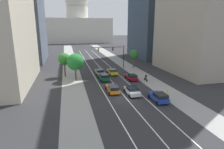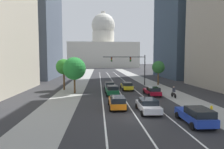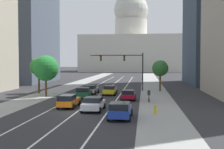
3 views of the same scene
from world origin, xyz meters
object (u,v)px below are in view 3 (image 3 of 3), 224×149
(fire_hydrant, at_px, (155,109))
(car_blue, at_px, (120,110))
(street_tree_near_right, at_px, (160,68))
(street_tree_near_left, at_px, (46,68))
(car_silver, at_px, (91,89))
(car_green, at_px, (84,92))
(capitol_building, at_px, (131,45))
(street_tree_mid_left, at_px, (39,67))
(cyclist, at_px, (149,95))
(car_orange, at_px, (68,101))
(car_white, at_px, (93,104))
(car_crimson, at_px, (128,95))
(car_yellow, at_px, (110,90))
(traffic_signal_mast, at_px, (126,63))

(fire_hydrant, bearing_deg, car_blue, -137.92)
(car_blue, relative_size, fire_hydrant, 4.94)
(street_tree_near_right, distance_m, street_tree_near_left, 19.98)
(street_tree_near_right, bearing_deg, car_silver, -153.62)
(car_green, xyz_separation_m, street_tree_near_right, (11.37, 11.52, 3.18))
(capitol_building, relative_size, street_tree_mid_left, 8.54)
(cyclist, bearing_deg, street_tree_mid_left, 61.06)
(street_tree_mid_left, bearing_deg, car_silver, 0.66)
(car_orange, bearing_deg, car_silver, 0.31)
(car_white, relative_size, car_orange, 0.98)
(car_orange, height_order, street_tree_near_right, street_tree_near_right)
(car_crimson, xyz_separation_m, car_yellow, (-3.21, 6.03, 0.04))
(car_yellow, xyz_separation_m, street_tree_mid_left, (-11.86, 0.77, 3.62))
(car_silver, bearing_deg, capitol_building, 0.06)
(car_blue, relative_size, street_tree_mid_left, 0.76)
(car_blue, height_order, cyclist, cyclist)
(car_orange, bearing_deg, capitol_building, -0.45)
(street_tree_near_right, distance_m, street_tree_mid_left, 20.85)
(car_blue, height_order, car_yellow, car_blue)
(car_silver, relative_size, street_tree_near_left, 0.72)
(car_white, relative_size, street_tree_near_left, 0.73)
(capitol_building, relative_size, car_white, 11.15)
(capitol_building, relative_size, street_tree_near_right, 9.21)
(car_blue, distance_m, car_orange, 8.76)
(capitol_building, bearing_deg, street_tree_near_left, -93.99)
(capitol_building, bearing_deg, car_blue, -87.87)
(car_crimson, bearing_deg, traffic_signal_mast, 3.74)
(car_yellow, xyz_separation_m, street_tree_near_left, (-9.43, -2.95, 3.45))
(capitol_building, height_order, traffic_signal_mast, capitol_building)
(street_tree_near_right, bearing_deg, car_blue, -100.79)
(car_silver, distance_m, fire_hydrant, 19.99)
(street_tree_near_right, bearing_deg, capitol_building, 95.43)
(car_yellow, height_order, cyclist, cyclist)
(street_tree_near_left, bearing_deg, street_tree_near_right, 28.26)
(car_crimson, height_order, car_orange, car_orange)
(car_silver, height_order, cyclist, cyclist)
(car_yellow, xyz_separation_m, cyclist, (5.99, -7.83, 0.08))
(car_silver, height_order, street_tree_mid_left, street_tree_mid_left)
(car_orange, height_order, street_tree_near_left, street_tree_near_left)
(car_silver, distance_m, street_tree_mid_left, 9.38)
(car_blue, xyz_separation_m, car_orange, (-6.40, 5.97, -0.02))
(street_tree_near_right, bearing_deg, car_white, -110.39)
(car_crimson, xyz_separation_m, street_tree_near_left, (-12.63, 3.08, 3.49))
(car_yellow, distance_m, car_white, 15.48)
(capitol_building, distance_m, street_tree_near_left, 113.00)
(car_silver, distance_m, car_orange, 14.48)
(car_crimson, distance_m, traffic_signal_mast, 13.46)
(capitol_building, height_order, car_yellow, capitol_building)
(car_white, relative_size, cyclist, 2.62)
(car_orange, bearing_deg, fire_hydrant, -106.88)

